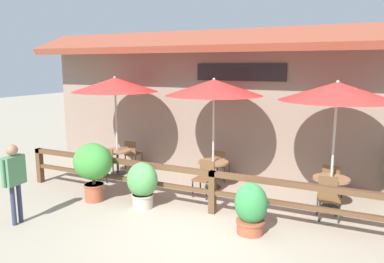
% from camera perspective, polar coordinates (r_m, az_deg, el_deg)
% --- Properties ---
extents(ground_plane, '(60.00, 60.00, 0.00)m').
position_cam_1_polar(ground_plane, '(7.52, -0.06, -15.08)').
color(ground_plane, '#9E937F').
extents(building_facade, '(14.28, 1.49, 4.23)m').
position_cam_1_polar(building_facade, '(10.70, 9.47, 4.43)').
color(building_facade, gray).
rests_on(building_facade, ground).
extents(patio_railing, '(10.40, 0.14, 0.95)m').
position_cam_1_polar(patio_railing, '(8.16, 3.15, -7.79)').
color(patio_railing, brown).
rests_on(patio_railing, ground).
extents(patio_umbrella_near, '(2.48, 2.48, 2.88)m').
position_cam_1_polar(patio_umbrella_near, '(11.05, -11.66, 6.99)').
color(patio_umbrella_near, '#B7B2A8').
rests_on(patio_umbrella_near, ground).
extents(dining_table_near, '(0.80, 0.80, 0.71)m').
position_cam_1_polar(dining_table_near, '(11.35, -11.29, -3.51)').
color(dining_table_near, olive).
rests_on(dining_table_near, ground).
extents(chair_near_streetside, '(0.47, 0.47, 0.87)m').
position_cam_1_polar(chair_near_streetside, '(10.81, -13.18, -4.69)').
color(chair_near_streetside, brown).
rests_on(chair_near_streetside, ground).
extents(chair_near_wallside, '(0.44, 0.44, 0.87)m').
position_cam_1_polar(chair_near_wallside, '(11.86, -9.06, -3.22)').
color(chair_near_wallside, brown).
rests_on(chair_near_wallside, ground).
extents(patio_umbrella_middle, '(2.48, 2.48, 2.88)m').
position_cam_1_polar(patio_umbrella_middle, '(9.52, 3.35, 6.71)').
color(patio_umbrella_middle, '#B7B2A8').
rests_on(patio_umbrella_middle, ground).
extents(dining_table_middle, '(0.80, 0.80, 0.71)m').
position_cam_1_polar(dining_table_middle, '(9.86, 3.23, -5.40)').
color(dining_table_middle, olive).
rests_on(dining_table_middle, ground).
extents(chair_middle_streetside, '(0.46, 0.46, 0.87)m').
position_cam_1_polar(chair_middle_streetside, '(9.28, 1.93, -6.88)').
color(chair_middle_streetside, brown).
rests_on(chair_middle_streetside, ground).
extents(chair_middle_wallside, '(0.44, 0.44, 0.87)m').
position_cam_1_polar(chair_middle_wallside, '(10.50, 4.27, -4.87)').
color(chair_middle_wallside, brown).
rests_on(chair_middle_wallside, ground).
extents(patio_umbrella_far, '(2.48, 2.48, 2.88)m').
position_cam_1_polar(patio_umbrella_far, '(8.65, 21.25, 5.70)').
color(patio_umbrella_far, '#B7B2A8').
rests_on(patio_umbrella_far, ground).
extents(dining_table_far, '(0.80, 0.80, 0.71)m').
position_cam_1_polar(dining_table_far, '(9.02, 20.41, -7.52)').
color(dining_table_far, olive).
rests_on(dining_table_far, ground).
extents(chair_far_streetside, '(0.51, 0.51, 0.87)m').
position_cam_1_polar(chair_far_streetside, '(8.47, 20.05, -9.18)').
color(chair_far_streetside, brown).
rests_on(chair_far_streetside, ground).
extents(chair_far_wallside, '(0.48, 0.48, 0.87)m').
position_cam_1_polar(chair_far_wallside, '(9.62, 20.53, -6.91)').
color(chair_far_wallside, brown).
rests_on(chair_far_wallside, ground).
extents(potted_plant_entrance_palm, '(0.63, 0.57, 1.00)m').
position_cam_1_polar(potted_plant_entrance_palm, '(7.37, 8.95, -11.49)').
color(potted_plant_entrance_palm, '#9E4C33').
rests_on(potted_plant_entrance_palm, ground).
extents(potted_plant_corner_fern, '(0.94, 0.85, 1.40)m').
position_cam_1_polar(potted_plant_corner_fern, '(9.14, -14.85, -4.95)').
color(potted_plant_corner_fern, '#9E4C33').
rests_on(potted_plant_corner_fern, ground).
extents(potted_plant_small_flowering, '(0.71, 0.64, 1.05)m').
position_cam_1_polar(potted_plant_small_flowering, '(8.57, -7.58, -7.83)').
color(potted_plant_small_flowering, '#B7AD99').
rests_on(potted_plant_small_flowering, ground).
extents(pedestrian, '(0.24, 0.58, 1.65)m').
position_cam_1_polar(pedestrian, '(8.32, -25.51, -5.78)').
color(pedestrian, '#2D334C').
rests_on(pedestrian, ground).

